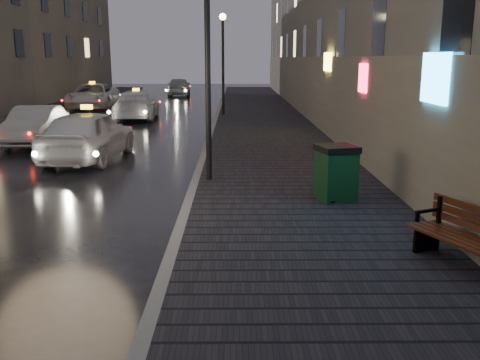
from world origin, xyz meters
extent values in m
plane|color=black|center=(0.00, 0.00, 0.00)|extent=(120.00, 120.00, 0.00)
cube|color=black|center=(3.90, 21.00, 0.07)|extent=(4.60, 58.00, 0.15)
cube|color=slate|center=(1.50, 21.00, 0.07)|extent=(0.20, 58.00, 0.15)
cube|color=black|center=(-8.70, 21.00, 0.07)|extent=(2.40, 58.00, 0.15)
cube|color=slate|center=(-7.40, 21.00, 0.07)|extent=(0.20, 58.00, 0.15)
cube|color=#6B6051|center=(-13.50, 39.00, 5.50)|extent=(6.00, 22.00, 11.00)
cylinder|color=black|center=(1.85, 6.00, 2.65)|extent=(0.14, 0.14, 5.00)
cylinder|color=black|center=(1.85, 22.00, 2.65)|extent=(0.14, 0.14, 5.00)
sphere|color=#FFD88C|center=(1.85, 22.00, 5.25)|extent=(0.36, 0.36, 0.36)
cube|color=black|center=(5.56, 0.84, 0.35)|extent=(0.47, 0.25, 0.39)
cube|color=black|center=(5.76, 0.93, 0.69)|extent=(0.08, 0.08, 0.69)
cube|color=black|center=(5.51, 0.82, 0.82)|extent=(0.40, 0.21, 0.05)
cube|color=#3E190D|center=(5.85, 0.17, 0.57)|extent=(1.26, 1.86, 0.04)
cube|color=#3E190D|center=(6.07, 0.26, 0.85)|extent=(0.73, 1.63, 0.39)
cube|color=black|center=(4.68, 4.01, 0.68)|extent=(0.89, 0.89, 1.05)
cube|color=black|center=(4.68, 4.01, 1.27)|extent=(0.96, 0.96, 0.13)
imported|color=silver|center=(-2.09, 9.44, 0.80)|extent=(2.31, 4.85, 1.60)
imported|color=#95969C|center=(-4.93, 12.65, 0.70)|extent=(1.70, 4.31, 1.40)
imported|color=white|center=(-2.67, 20.96, 0.74)|extent=(2.35, 5.18, 1.47)
imported|color=silver|center=(-6.59, 27.29, 0.78)|extent=(2.73, 5.65, 1.55)
imported|color=#9A9AA2|center=(-2.23, 38.17, 0.78)|extent=(2.16, 4.71, 1.56)
camera|label=1|loc=(2.52, -7.19, 3.16)|focal=40.00mm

